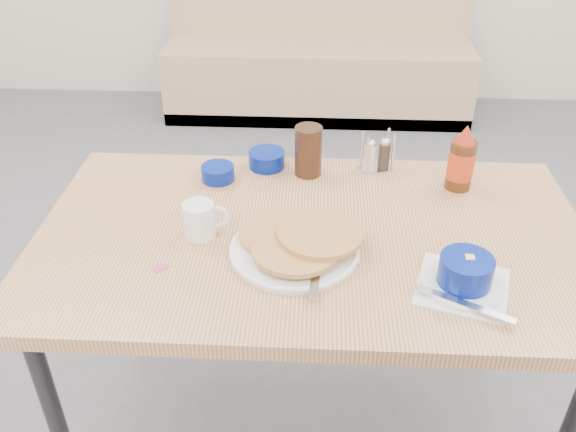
{
  "coord_description": "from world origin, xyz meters",
  "views": [
    {
      "loc": [
        0.01,
        -1.01,
        1.65
      ],
      "look_at": [
        -0.06,
        0.23,
        0.82
      ],
      "focal_mm": 38.0,
      "sensor_mm": 36.0,
      "label": 1
    }
  ],
  "objects_px": {
    "syrup_bottle": "(461,161)",
    "grits_setting": "(465,275)",
    "dining_table": "(311,252)",
    "condiment_caddy": "(377,157)",
    "amber_tumbler": "(308,151)",
    "butter_bowl": "(218,173)",
    "pancake_plate": "(297,244)",
    "coffee_mug": "(201,219)",
    "booth_bench": "(318,56)",
    "creamer_bowl": "(267,159)"
  },
  "relations": [
    {
      "from": "syrup_bottle",
      "to": "grits_setting",
      "type": "bearing_deg",
      "value": -98.48
    },
    {
      "from": "dining_table",
      "to": "condiment_caddy",
      "type": "xyz_separation_m",
      "value": [
        0.18,
        0.34,
        0.1
      ]
    },
    {
      "from": "amber_tumbler",
      "to": "butter_bowl",
      "type": "bearing_deg",
      "value": -169.3
    },
    {
      "from": "dining_table",
      "to": "pancake_plate",
      "type": "bearing_deg",
      "value": -113.55
    },
    {
      "from": "coffee_mug",
      "to": "dining_table",
      "type": "bearing_deg",
      "value": 4.5
    },
    {
      "from": "condiment_caddy",
      "to": "syrup_bottle",
      "type": "height_order",
      "value": "syrup_bottle"
    },
    {
      "from": "booth_bench",
      "to": "coffee_mug",
      "type": "bearing_deg",
      "value": -96.18
    },
    {
      "from": "dining_table",
      "to": "grits_setting",
      "type": "distance_m",
      "value": 0.41
    },
    {
      "from": "booth_bench",
      "to": "creamer_bowl",
      "type": "xyz_separation_m",
      "value": [
        -0.14,
        -2.19,
        0.43
      ]
    },
    {
      "from": "dining_table",
      "to": "coffee_mug",
      "type": "height_order",
      "value": "coffee_mug"
    },
    {
      "from": "pancake_plate",
      "to": "amber_tumbler",
      "type": "height_order",
      "value": "amber_tumbler"
    },
    {
      "from": "coffee_mug",
      "to": "amber_tumbler",
      "type": "height_order",
      "value": "amber_tumbler"
    },
    {
      "from": "booth_bench",
      "to": "syrup_bottle",
      "type": "bearing_deg",
      "value": -79.89
    },
    {
      "from": "pancake_plate",
      "to": "creamer_bowl",
      "type": "distance_m",
      "value": 0.43
    },
    {
      "from": "creamer_bowl",
      "to": "amber_tumbler",
      "type": "bearing_deg",
      "value": -15.79
    },
    {
      "from": "pancake_plate",
      "to": "grits_setting",
      "type": "height_order",
      "value": "grits_setting"
    },
    {
      "from": "creamer_bowl",
      "to": "coffee_mug",
      "type": "bearing_deg",
      "value": -110.44
    },
    {
      "from": "pancake_plate",
      "to": "grits_setting",
      "type": "bearing_deg",
      "value": -16.78
    },
    {
      "from": "dining_table",
      "to": "coffee_mug",
      "type": "bearing_deg",
      "value": -175.5
    },
    {
      "from": "coffee_mug",
      "to": "booth_bench",
      "type": "bearing_deg",
      "value": 83.82
    },
    {
      "from": "dining_table",
      "to": "pancake_plate",
      "type": "relative_size",
      "value": 4.1
    },
    {
      "from": "dining_table",
      "to": "booth_bench",
      "type": "bearing_deg",
      "value": 90.0
    },
    {
      "from": "booth_bench",
      "to": "butter_bowl",
      "type": "height_order",
      "value": "booth_bench"
    },
    {
      "from": "amber_tumbler",
      "to": "creamer_bowl",
      "type": "bearing_deg",
      "value": 164.21
    },
    {
      "from": "grits_setting",
      "to": "amber_tumbler",
      "type": "relative_size",
      "value": 1.74
    },
    {
      "from": "creamer_bowl",
      "to": "butter_bowl",
      "type": "xyz_separation_m",
      "value": [
        -0.13,
        -0.08,
        -0.0
      ]
    },
    {
      "from": "dining_table",
      "to": "creamer_bowl",
      "type": "distance_m",
      "value": 0.38
    },
    {
      "from": "coffee_mug",
      "to": "creamer_bowl",
      "type": "bearing_deg",
      "value": 69.56
    },
    {
      "from": "dining_table",
      "to": "syrup_bottle",
      "type": "xyz_separation_m",
      "value": [
        0.41,
        0.25,
        0.14
      ]
    },
    {
      "from": "coffee_mug",
      "to": "creamer_bowl",
      "type": "height_order",
      "value": "coffee_mug"
    },
    {
      "from": "grits_setting",
      "to": "condiment_caddy",
      "type": "relative_size",
      "value": 2.19
    },
    {
      "from": "condiment_caddy",
      "to": "syrup_bottle",
      "type": "distance_m",
      "value": 0.25
    },
    {
      "from": "creamer_bowl",
      "to": "condiment_caddy",
      "type": "distance_m",
      "value": 0.33
    },
    {
      "from": "grits_setting",
      "to": "amber_tumbler",
      "type": "xyz_separation_m",
      "value": [
        -0.36,
        0.5,
        0.04
      ]
    },
    {
      "from": "dining_table",
      "to": "pancake_plate",
      "type": "height_order",
      "value": "pancake_plate"
    },
    {
      "from": "pancake_plate",
      "to": "coffee_mug",
      "type": "distance_m",
      "value": 0.25
    },
    {
      "from": "butter_bowl",
      "to": "amber_tumbler",
      "type": "distance_m",
      "value": 0.27
    },
    {
      "from": "pancake_plate",
      "to": "creamer_bowl",
      "type": "relative_size",
      "value": 3.16
    },
    {
      "from": "condiment_caddy",
      "to": "booth_bench",
      "type": "bearing_deg",
      "value": 75.93
    },
    {
      "from": "booth_bench",
      "to": "dining_table",
      "type": "xyz_separation_m",
      "value": [
        0.0,
        -2.53,
        0.35
      ]
    },
    {
      "from": "pancake_plate",
      "to": "butter_bowl",
      "type": "height_order",
      "value": "pancake_plate"
    },
    {
      "from": "coffee_mug",
      "to": "pancake_plate",
      "type": "bearing_deg",
      "value": -13.83
    },
    {
      "from": "syrup_bottle",
      "to": "booth_bench",
      "type": "bearing_deg",
      "value": 100.11
    },
    {
      "from": "pancake_plate",
      "to": "coffee_mug",
      "type": "height_order",
      "value": "coffee_mug"
    },
    {
      "from": "booth_bench",
      "to": "condiment_caddy",
      "type": "relative_size",
      "value": 16.1
    },
    {
      "from": "pancake_plate",
      "to": "syrup_bottle",
      "type": "height_order",
      "value": "syrup_bottle"
    },
    {
      "from": "creamer_bowl",
      "to": "butter_bowl",
      "type": "relative_size",
      "value": 1.13
    },
    {
      "from": "pancake_plate",
      "to": "butter_bowl",
      "type": "xyz_separation_m",
      "value": [
        -0.24,
        0.34,
        -0.0
      ]
    },
    {
      "from": "condiment_caddy",
      "to": "amber_tumbler",
      "type": "bearing_deg",
      "value": 170.96
    },
    {
      "from": "booth_bench",
      "to": "pancake_plate",
      "type": "bearing_deg",
      "value": -90.78
    }
  ]
}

